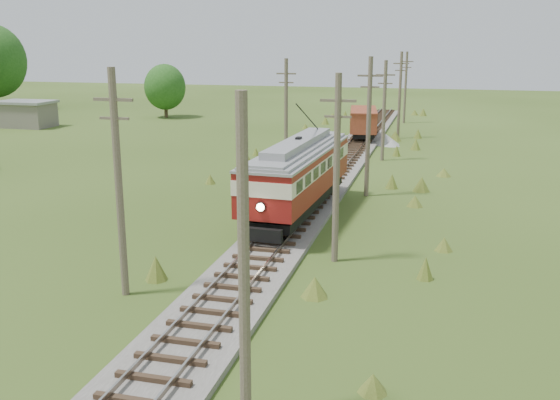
# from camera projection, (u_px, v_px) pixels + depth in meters

# --- Properties ---
(railbed_main) EXTENTS (3.60, 96.00, 0.57)m
(railbed_main) POSITION_uv_depth(u_px,v_px,m) (327.00, 181.00, 44.72)
(railbed_main) COLOR #605B54
(railbed_main) RESTS_ON ground
(streetcar) EXTENTS (3.76, 13.37, 6.07)m
(streetcar) POSITION_uv_depth(u_px,v_px,m) (298.00, 170.00, 35.45)
(streetcar) COLOR black
(streetcar) RESTS_ON ground
(gondola) EXTENTS (3.64, 8.26, 2.65)m
(gondola) POSITION_uv_depth(u_px,v_px,m) (363.00, 121.00, 63.62)
(gondola) COLOR black
(gondola) RESTS_ON ground
(gravel_pile) EXTENTS (2.97, 3.14, 1.08)m
(gravel_pile) POSITION_uv_depth(u_px,v_px,m) (386.00, 140.00, 61.36)
(gravel_pile) COLOR gray
(gravel_pile) RESTS_ON ground
(utility_pole_r_1) EXTENTS (0.30, 0.30, 8.80)m
(utility_pole_r_1) POSITION_uv_depth(u_px,v_px,m) (244.00, 266.00, 15.73)
(utility_pole_r_1) COLOR brown
(utility_pole_r_1) RESTS_ON ground
(utility_pole_r_2) EXTENTS (1.60, 0.30, 8.60)m
(utility_pole_r_2) POSITION_uv_depth(u_px,v_px,m) (337.00, 168.00, 27.87)
(utility_pole_r_2) COLOR brown
(utility_pole_r_2) RESTS_ON ground
(utility_pole_r_3) EXTENTS (1.60, 0.30, 9.00)m
(utility_pole_r_3) POSITION_uv_depth(u_px,v_px,m) (369.00, 126.00, 40.03)
(utility_pole_r_3) COLOR brown
(utility_pole_r_3) RESTS_ON ground
(utility_pole_r_4) EXTENTS (1.60, 0.30, 8.40)m
(utility_pole_r_4) POSITION_uv_depth(u_px,v_px,m) (384.00, 110.00, 52.35)
(utility_pole_r_4) COLOR brown
(utility_pole_r_4) RESTS_ON ground
(utility_pole_r_5) EXTENTS (1.60, 0.30, 8.90)m
(utility_pole_r_5) POSITION_uv_depth(u_px,v_px,m) (400.00, 94.00, 64.39)
(utility_pole_r_5) COLOR brown
(utility_pole_r_5) RESTS_ON ground
(utility_pole_r_6) EXTENTS (1.60, 0.30, 8.70)m
(utility_pole_r_6) POSITION_uv_depth(u_px,v_px,m) (406.00, 87.00, 76.65)
(utility_pole_r_6) COLOR brown
(utility_pole_r_6) RESTS_ON ground
(utility_pole_l_a) EXTENTS (1.60, 0.30, 9.00)m
(utility_pole_l_a) POSITION_uv_depth(u_px,v_px,m) (119.00, 183.00, 24.01)
(utility_pole_l_a) COLOR brown
(utility_pole_l_a) RESTS_ON ground
(utility_pole_l_b) EXTENTS (1.60, 0.30, 8.60)m
(utility_pole_l_b) POSITION_uv_depth(u_px,v_px,m) (286.00, 111.00, 50.40)
(utility_pole_l_b) COLOR brown
(utility_pole_l_b) RESTS_ON ground
(tree_mid_a) EXTENTS (5.46, 5.46, 7.03)m
(tree_mid_a) POSITION_uv_depth(u_px,v_px,m) (165.00, 87.00, 82.46)
(tree_mid_a) COLOR #38281C
(tree_mid_a) RESTS_ON ground
(shed) EXTENTS (6.40, 4.40, 3.10)m
(shed) POSITION_uv_depth(u_px,v_px,m) (26.00, 114.00, 73.79)
(shed) COLOR slate
(shed) RESTS_ON ground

